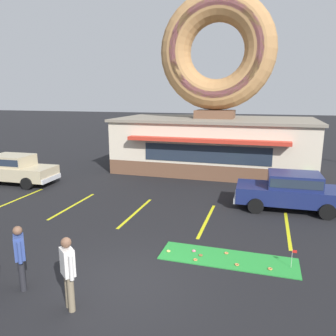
{
  "coord_description": "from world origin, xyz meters",
  "views": [
    {
      "loc": [
        3.29,
        -7.0,
        4.8
      ],
      "look_at": [
        -0.31,
        5.0,
        2.0
      ],
      "focal_mm": 35.0,
      "sensor_mm": 36.0,
      "label": 1
    }
  ],
  "objects_px": {
    "pedestrian_leather_jacket_man": "(20,255)",
    "trash_bin": "(308,179)",
    "pedestrian_clipboard_woman": "(68,270)",
    "golf_ball": "(194,250)",
    "car_navy": "(291,190)",
    "putting_flag_pin": "(293,254)",
    "car_champagne": "(14,168)"
  },
  "relations": [
    {
      "from": "putting_flag_pin",
      "to": "car_champagne",
      "type": "bearing_deg",
      "value": 159.4
    },
    {
      "from": "golf_ball",
      "to": "car_navy",
      "type": "xyz_separation_m",
      "value": [
        3.09,
        5.03,
        0.82
      ]
    },
    {
      "from": "pedestrian_leather_jacket_man",
      "to": "trash_bin",
      "type": "relative_size",
      "value": 1.73
    },
    {
      "from": "car_champagne",
      "to": "pedestrian_leather_jacket_man",
      "type": "height_order",
      "value": "pedestrian_leather_jacket_man"
    },
    {
      "from": "car_navy",
      "to": "golf_ball",
      "type": "bearing_deg",
      "value": -121.6
    },
    {
      "from": "putting_flag_pin",
      "to": "pedestrian_leather_jacket_man",
      "type": "xyz_separation_m",
      "value": [
        -6.62,
        -2.99,
        0.5
      ]
    },
    {
      "from": "pedestrian_clipboard_woman",
      "to": "trash_bin",
      "type": "height_order",
      "value": "pedestrian_clipboard_woman"
    },
    {
      "from": "golf_ball",
      "to": "pedestrian_leather_jacket_man",
      "type": "bearing_deg",
      "value": -139.62
    },
    {
      "from": "car_navy",
      "to": "trash_bin",
      "type": "distance_m",
      "value": 3.81
    },
    {
      "from": "car_champagne",
      "to": "pedestrian_clipboard_woman",
      "type": "distance_m",
      "value": 12.57
    },
    {
      "from": "car_champagne",
      "to": "trash_bin",
      "type": "xyz_separation_m",
      "value": [
        15.41,
        3.54,
        -0.37
      ]
    },
    {
      "from": "car_champagne",
      "to": "pedestrian_clipboard_woman",
      "type": "height_order",
      "value": "pedestrian_clipboard_woman"
    },
    {
      "from": "golf_ball",
      "to": "pedestrian_leather_jacket_man",
      "type": "xyz_separation_m",
      "value": [
        -3.74,
        -3.18,
        0.88
      ]
    },
    {
      "from": "car_champagne",
      "to": "car_navy",
      "type": "relative_size",
      "value": 1.0
    },
    {
      "from": "pedestrian_clipboard_woman",
      "to": "trash_bin",
      "type": "relative_size",
      "value": 1.8
    },
    {
      "from": "golf_ball",
      "to": "car_navy",
      "type": "height_order",
      "value": "car_navy"
    },
    {
      "from": "putting_flag_pin",
      "to": "car_champagne",
      "type": "relative_size",
      "value": 0.12
    },
    {
      "from": "putting_flag_pin",
      "to": "trash_bin",
      "type": "relative_size",
      "value": 0.56
    },
    {
      "from": "putting_flag_pin",
      "to": "pedestrian_clipboard_woman",
      "type": "distance_m",
      "value": 6.05
    },
    {
      "from": "car_navy",
      "to": "pedestrian_clipboard_woman",
      "type": "xyz_separation_m",
      "value": [
        -5.22,
        -8.57,
        0.11
      ]
    },
    {
      "from": "putting_flag_pin",
      "to": "car_navy",
      "type": "bearing_deg",
      "value": 87.63
    },
    {
      "from": "pedestrian_clipboard_woman",
      "to": "golf_ball",
      "type": "bearing_deg",
      "value": 59.02
    },
    {
      "from": "putting_flag_pin",
      "to": "trash_bin",
      "type": "bearing_deg",
      "value": 81.66
    },
    {
      "from": "trash_bin",
      "to": "car_champagne",
      "type": "bearing_deg",
      "value": -167.07
    },
    {
      "from": "golf_ball",
      "to": "car_navy",
      "type": "bearing_deg",
      "value": 58.4
    },
    {
      "from": "trash_bin",
      "to": "golf_ball",
      "type": "bearing_deg",
      "value": -115.74
    },
    {
      "from": "car_navy",
      "to": "pedestrian_clipboard_woman",
      "type": "height_order",
      "value": "pedestrian_clipboard_woman"
    },
    {
      "from": "car_navy",
      "to": "pedestrian_leather_jacket_man",
      "type": "relative_size",
      "value": 2.74
    },
    {
      "from": "putting_flag_pin",
      "to": "golf_ball",
      "type": "bearing_deg",
      "value": 176.32
    },
    {
      "from": "putting_flag_pin",
      "to": "car_champagne",
      "type": "height_order",
      "value": "car_champagne"
    },
    {
      "from": "pedestrian_leather_jacket_man",
      "to": "pedestrian_clipboard_woman",
      "type": "distance_m",
      "value": 1.65
    },
    {
      "from": "golf_ball",
      "to": "pedestrian_leather_jacket_man",
      "type": "height_order",
      "value": "pedestrian_leather_jacket_man"
    }
  ]
}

